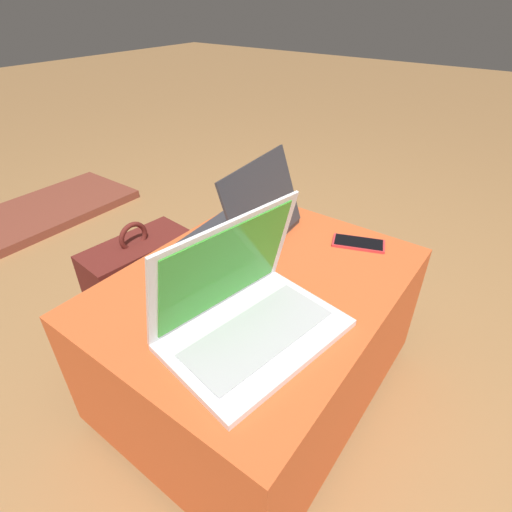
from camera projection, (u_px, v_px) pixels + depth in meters
The scene contains 7 objects.
ground_plane at pixel (258, 387), 1.29m from camera, with size 14.00×14.00×0.00m, color #9E7042.
ottoman at pixel (258, 338), 1.17m from camera, with size 0.84×0.65×0.44m.
laptop_near at pixel (246, 311), 0.86m from camera, with size 0.42×0.32×0.27m.
laptop_far at pixel (248, 223), 1.19m from camera, with size 0.35×0.27×0.25m.
cell_phone at pixel (358, 243), 1.19m from camera, with size 0.12×0.17×0.01m.
backpack at pixel (143, 292), 1.39m from camera, with size 0.36×0.23×0.47m.
fireplace_hearth at pixel (3, 228), 2.10m from camera, with size 1.40×0.50×0.04m.
Camera 1 is at (-0.67, -0.49, 1.07)m, focal length 28.00 mm.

